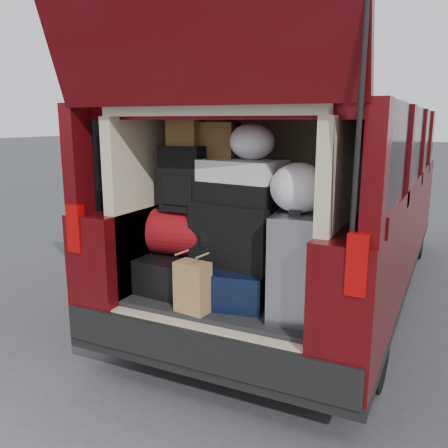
{
  "coord_description": "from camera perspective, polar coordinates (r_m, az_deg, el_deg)",
  "views": [
    {
      "loc": [
        1.23,
        -2.5,
        1.67
      ],
      "look_at": [
        -0.09,
        0.2,
        1.02
      ],
      "focal_mm": 38.0,
      "sensor_mm": 36.0,
      "label": 1
    }
  ],
  "objects": [
    {
      "name": "black_soft_case",
      "position": [
        3.01,
        1.75,
        -1.13
      ],
      "size": [
        0.6,
        0.41,
        0.4
      ],
      "primitive_type": "cube",
      "rotation": [
        0.0,
        0.0,
        -0.15
      ],
      "color": "black",
      "rests_on": "navy_hardshell"
    },
    {
      "name": "ground",
      "position": [
        3.25,
        -0.09,
        -18.68
      ],
      "size": [
        80.0,
        80.0,
        0.0
      ],
      "primitive_type": "plane",
      "color": "#363639",
      "rests_on": "ground"
    },
    {
      "name": "black_hardshell",
      "position": [
        3.28,
        -5.13,
        -5.64
      ],
      "size": [
        0.46,
        0.61,
        0.23
      ],
      "primitive_type": "cube",
      "rotation": [
        0.0,
        0.0,
        -0.07
      ],
      "color": "black",
      "rests_on": "load_floor"
    },
    {
      "name": "load_floor",
      "position": [
        3.34,
        2.04,
        -12.44
      ],
      "size": [
        1.24,
        1.05,
        0.55
      ],
      "primitive_type": "cube",
      "color": "black",
      "rests_on": "ground"
    },
    {
      "name": "kraft_bag",
      "position": [
        2.85,
        -3.8,
        -7.58
      ],
      "size": [
        0.22,
        0.15,
        0.31
      ],
      "primitive_type": "cube",
      "rotation": [
        0.0,
        0.0,
        -0.13
      ],
      "color": "#AC7F4D",
      "rests_on": "load_floor"
    },
    {
      "name": "backpack",
      "position": [
        3.11,
        -4.79,
        5.46
      ],
      "size": [
        0.3,
        0.19,
        0.42
      ],
      "primitive_type": "cube",
      "rotation": [
        0.0,
        0.0,
        -0.02
      ],
      "color": "black",
      "rests_on": "red_duffel"
    },
    {
      "name": "navy_hardshell",
      "position": [
        3.06,
        1.49,
        -7.0
      ],
      "size": [
        0.5,
        0.58,
        0.23
      ],
      "primitive_type": "cube",
      "rotation": [
        0.0,
        0.0,
        0.16
      ],
      "color": "black",
      "rests_on": "load_floor"
    },
    {
      "name": "twotone_duffel",
      "position": [
        2.98,
        1.43,
        5.22
      ],
      "size": [
        0.63,
        0.39,
        0.26
      ],
      "primitive_type": "cube",
      "rotation": [
        0.0,
        0.0,
        -0.14
      ],
      "color": "silver",
      "rests_on": "black_soft_case"
    },
    {
      "name": "grocery_sack_lower",
      "position": [
        3.13,
        -4.64,
        11.07
      ],
      "size": [
        0.21,
        0.18,
        0.19
      ],
      "primitive_type": "cube",
      "rotation": [
        0.0,
        0.0,
        0.04
      ],
      "color": "brown",
      "rests_on": "backpack"
    },
    {
      "name": "grocery_sack_upper",
      "position": [
        3.11,
        -0.48,
        10.08
      ],
      "size": [
        0.24,
        0.2,
        0.23
      ],
      "primitive_type": "cube",
      "rotation": [
        0.0,
        0.0,
        0.07
      ],
      "color": "brown",
      "rests_on": "twotone_duffel"
    },
    {
      "name": "minivan",
      "position": [
        4.59,
        10.2,
        2.54
      ],
      "size": [
        1.9,
        5.35,
        2.77
      ],
      "color": "black",
      "rests_on": "ground"
    },
    {
      "name": "plastic_bag_center",
      "position": [
        2.94,
        3.4,
        9.88
      ],
      "size": [
        0.32,
        0.31,
        0.22
      ],
      "primitive_type": "ellipsoid",
      "rotation": [
        0.0,
        0.0,
        -0.2
      ],
      "color": "silver",
      "rests_on": "twotone_duffel"
    },
    {
      "name": "plastic_bag_right",
      "position": [
        2.7,
        8.98,
        4.32
      ],
      "size": [
        0.37,
        0.35,
        0.28
      ],
      "primitive_type": "ellipsoid",
      "rotation": [
        0.0,
        0.0,
        -0.15
      ],
      "color": "silver",
      "rests_on": "silver_roller"
    },
    {
      "name": "silver_roller",
      "position": [
        2.78,
        8.62,
        -4.91
      ],
      "size": [
        0.3,
        0.44,
        0.61
      ],
      "primitive_type": "cube",
      "rotation": [
        0.0,
        0.0,
        0.12
      ],
      "color": "silver",
      "rests_on": "load_floor"
    },
    {
      "name": "red_duffel",
      "position": [
        3.19,
        -4.34,
        -1.06
      ],
      "size": [
        0.51,
        0.36,
        0.31
      ],
      "primitive_type": "cube",
      "rotation": [
        0.0,
        0.0,
        0.09
      ],
      "color": "maroon",
      "rests_on": "black_hardshell"
    }
  ]
}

